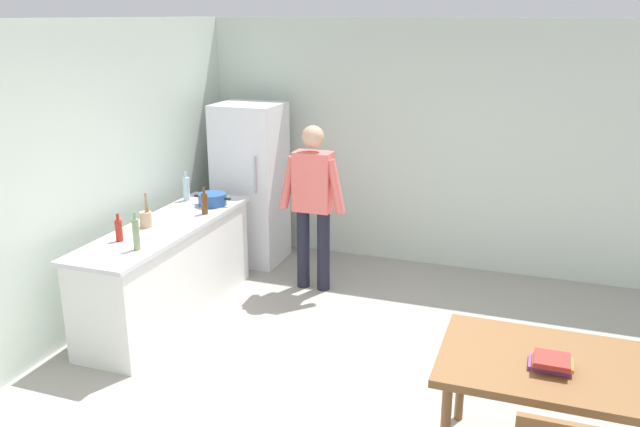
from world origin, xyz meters
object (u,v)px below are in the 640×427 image
bottle_vinegar_tall (136,234)px  book_stack (551,362)px  bottle_sauce_red (119,230)px  bottle_beer_brown (204,203)px  cooking_pot (212,199)px  bottle_water_clear (186,189)px  person (313,197)px  refrigerator (251,184)px  dining_table (558,374)px  utensil_jar (146,219)px

bottle_vinegar_tall → book_stack: bottle_vinegar_tall is taller
bottle_sauce_red → bottle_beer_brown: bearing=72.4°
cooking_pot → bottle_water_clear: 0.34m
person → cooking_pot: 1.01m
refrigerator → bottle_vinegar_tall: refrigerator is taller
bottle_water_clear → bottle_vinegar_tall: size_ratio=0.94×
cooking_pot → bottle_beer_brown: bearing=-75.4°
bottle_beer_brown → bottle_vinegar_tall: bearing=-91.6°
cooking_pot → bottle_water_clear: size_ratio=1.33×
cooking_pot → dining_table: bearing=-28.7°
utensil_jar → dining_table: bearing=-15.6°
person → dining_table: bearing=-42.4°
bottle_water_clear → book_stack: 4.08m
dining_table → bottle_vinegar_tall: bearing=171.9°
cooking_pot → refrigerator: bearing=90.3°
dining_table → book_stack: bearing=-120.8°
dining_table → bottle_beer_brown: 3.57m
bottle_water_clear → bottle_sauce_red: (0.11, -1.28, -0.03)m
utensil_jar → bottle_sauce_red: (0.00, -0.40, 0.02)m
refrigerator → bottle_water_clear: (-0.33, -0.83, 0.13)m
refrigerator → bottle_sauce_red: size_ratio=7.50×
bottle_water_clear → dining_table: bearing=-27.2°
cooking_pot → person: bearing=19.9°
refrigerator → bottle_water_clear: refrigerator is taller
bottle_beer_brown → bottle_sauce_red: bearing=-107.6°
bottle_water_clear → bottle_sauce_red: 1.28m
utensil_jar → book_stack: size_ratio=1.29×
bottle_beer_brown → book_stack: (3.17, -1.60, -0.22)m
utensil_jar → bottle_beer_brown: 0.61m
person → bottle_water_clear: (-1.28, -0.28, 0.05)m
cooking_pot → book_stack: 3.76m
book_stack → cooking_pot: bearing=149.8°
bottle_beer_brown → book_stack: bottle_beer_brown is taller
refrigerator → utensil_jar: size_ratio=5.62×
bottle_water_clear → refrigerator: bearing=68.6°
person → utensil_jar: person is taller
dining_table → cooking_pot: bearing=151.3°
cooking_pot → utensil_jar: utensil_jar is taller
cooking_pot → bottle_sauce_red: 1.24m
cooking_pot → bottle_sauce_red: bearing=-100.2°
bottle_water_clear → book_stack: bottle_water_clear is taller
person → bottle_sauce_red: bearing=-126.8°
dining_table → utensil_jar: utensil_jar is taller
utensil_jar → cooking_pot: bearing=74.8°
bottle_water_clear → person: bearing=12.4°
bottle_sauce_red → cooking_pot: bearing=79.8°
book_stack → bottle_sauce_red: bearing=169.0°
refrigerator → bottle_beer_brown: 1.19m
dining_table → book_stack: size_ratio=5.63×
utensil_jar → bottle_vinegar_tall: bearing=-62.9°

